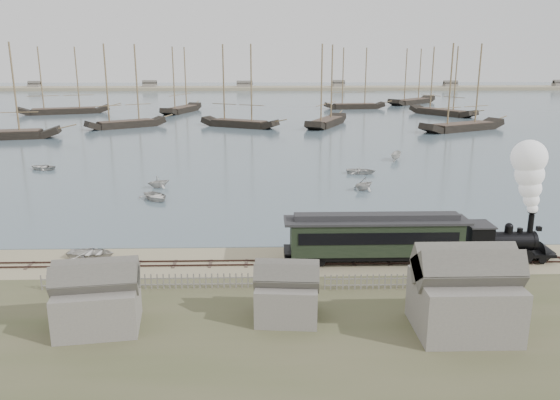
{
  "coord_description": "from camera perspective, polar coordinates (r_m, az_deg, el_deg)",
  "views": [
    {
      "loc": [
        0.65,
        -44.94,
        16.76
      ],
      "look_at": [
        2.04,
        5.63,
        3.5
      ],
      "focal_mm": 35.0,
      "sensor_mm": 36.0,
      "label": 1
    }
  ],
  "objects": [
    {
      "name": "rowboat_0",
      "position": [
        67.56,
        -12.86,
        0.4
      ],
      "size": [
        5.41,
        5.15,
        0.91
      ],
      "primitive_type": "imported",
      "rotation": [
        0.0,
        0.0,
        0.64
      ],
      "color": "#B9B7B0",
      "rests_on": "harbor_water"
    },
    {
      "name": "schooner_8",
      "position": [
        186.15,
        7.89,
        12.49
      ],
      "size": [
        20.54,
        6.97,
        20.0
      ],
      "primitive_type": null,
      "rotation": [
        0.0,
        0.0,
        0.12
      ],
      "color": "black",
      "rests_on": "harbor_water"
    },
    {
      "name": "harbor_water",
      "position": [
        215.59,
        -1.77,
        10.23
      ],
      "size": [
        600.0,
        336.0,
        0.06
      ],
      "primitive_type": "cube",
      "color": "#4B616B",
      "rests_on": "ground"
    },
    {
      "name": "picket_fence_east",
      "position": [
        42.69,
        14.86,
        -8.95
      ],
      "size": [
        15.0,
        0.1,
        1.2
      ],
      "primitive_type": null,
      "color": "slate",
      "rests_on": "ground"
    },
    {
      "name": "schooner_2",
      "position": [
        135.42,
        -4.34,
        11.81
      ],
      "size": [
        20.12,
        13.74,
        20.0
      ],
      "primitive_type": null,
      "rotation": [
        0.0,
        0.0,
        -0.49
      ],
      "color": "black",
      "rests_on": "harbor_water"
    },
    {
      "name": "rowboat_1",
      "position": [
        73.79,
        -12.58,
        1.88
      ],
      "size": [
        3.84,
        3.96,
        1.59
      ],
      "primitive_type": "imported",
      "rotation": [
        0.0,
        0.0,
        2.15
      ],
      "color": "#B9B7B0",
      "rests_on": "harbor_water"
    },
    {
      "name": "rowboat_6",
      "position": [
        91.39,
        -23.61,
        3.19
      ],
      "size": [
        4.03,
        4.79,
        0.85
      ],
      "primitive_type": "imported",
      "rotation": [
        0.0,
        0.0,
        4.41
      ],
      "color": "#B9B7B0",
      "rests_on": "harbor_water"
    },
    {
      "name": "schooner_9",
      "position": [
        210.47,
        13.78,
        12.45
      ],
      "size": [
        22.35,
        22.04,
        20.0
      ],
      "primitive_type": null,
      "rotation": [
        0.0,
        0.0,
        0.77
      ],
      "color": "black",
      "rests_on": "harbor_water"
    },
    {
      "name": "far_spit",
      "position": [
        295.41,
        -1.73,
        11.43
      ],
      "size": [
        500.0,
        20.0,
        1.8
      ],
      "primitive_type": "cube",
      "color": "tan",
      "rests_on": "ground"
    },
    {
      "name": "picket_fence_west",
      "position": [
        42.08,
        -11.36,
        -9.09
      ],
      "size": [
        19.0,
        0.1,
        1.2
      ],
      "primitive_type": null,
      "color": "slate",
      "rests_on": "ground"
    },
    {
      "name": "shed_right",
      "position": [
        37.29,
        18.44,
        -12.84
      ],
      "size": [
        6.0,
        5.0,
        5.1
      ],
      "primitive_type": null,
      "color": "slate",
      "rests_on": "ground"
    },
    {
      "name": "rail_track",
      "position": [
        46.08,
        -2.29,
        -6.6
      ],
      "size": [
        120.0,
        1.8,
        0.16
      ],
      "color": "#321F1B",
      "rests_on": "ground"
    },
    {
      "name": "rowboat_3",
      "position": [
        81.64,
        8.46,
        3.04
      ],
      "size": [
        3.79,
        4.78,
        0.89
      ],
      "primitive_type": "imported",
      "rotation": [
        0.0,
        0.0,
        1.39
      ],
      "color": "#B9B7B0",
      "rests_on": "harbor_water"
    },
    {
      "name": "passenger_coach",
      "position": [
        46.21,
        9.96,
        -3.74
      ],
      "size": [
        15.27,
        2.94,
        3.71
      ],
      "color": "black",
      "rests_on": "ground"
    },
    {
      "name": "rowboat_2",
      "position": [
        55.75,
        10.55,
        -2.28
      ],
      "size": [
        3.58,
        1.71,
        1.33
      ],
      "primitive_type": "imported",
      "rotation": [
        0.0,
        0.0,
        3.26
      ],
      "color": "#B9B7B0",
      "rests_on": "harbor_water"
    },
    {
      "name": "beached_dinghy",
      "position": [
        49.92,
        -19.14,
        -5.27
      ],
      "size": [
        3.29,
        4.31,
        0.83
      ],
      "primitive_type": "imported",
      "rotation": [
        0.0,
        0.0,
        1.46
      ],
      "color": "#B9B7B0",
      "rests_on": "ground"
    },
    {
      "name": "schooner_5",
      "position": [
        170.86,
        16.83,
        11.83
      ],
      "size": [
        16.43,
        21.69,
        20.0
      ],
      "primitive_type": null,
      "rotation": [
        0.0,
        0.0,
        -1.0
      ],
      "color": "black",
      "rests_on": "harbor_water"
    },
    {
      "name": "schooner_3",
      "position": [
        138.27,
        4.96,
        11.86
      ],
      "size": [
        13.4,
        22.09,
        20.0
      ],
      "primitive_type": null,
      "rotation": [
        0.0,
        0.0,
        1.16
      ],
      "color": "black",
      "rests_on": "harbor_water"
    },
    {
      "name": "schooner_6",
      "position": [
        180.54,
        -21.9,
        11.53
      ],
      "size": [
        26.94,
        14.64,
        20.0
      ],
      "primitive_type": null,
      "rotation": [
        0.0,
        0.0,
        0.34
      ],
      "color": "black",
      "rests_on": "harbor_water"
    },
    {
      "name": "shed_mid",
      "position": [
        36.98,
        0.71,
        -12.26
      ],
      "size": [
        4.0,
        3.5,
        3.6
      ],
      "primitive_type": null,
      "color": "slate",
      "rests_on": "ground"
    },
    {
      "name": "locomotive",
      "position": [
        49.48,
        24.07,
        -0.89
      ],
      "size": [
        7.95,
        2.97,
        9.91
      ],
      "color": "black",
      "rests_on": "ground"
    },
    {
      "name": "schooner_7",
      "position": [
        175.06,
        -10.38,
        12.26
      ],
      "size": [
        11.04,
        22.62,
        20.0
      ],
      "primitive_type": null,
      "rotation": [
        0.0,
        0.0,
        1.29
      ],
      "color": "black",
      "rests_on": "harbor_water"
    },
    {
      "name": "schooner_4",
      "position": [
        135.77,
        18.84,
        11.09
      ],
      "size": [
        23.58,
        16.12,
        20.0
      ],
      "primitive_type": null,
      "rotation": [
        0.0,
        0.0,
        0.49
      ],
      "color": "black",
      "rests_on": "harbor_water"
    },
    {
      "name": "shed_left",
      "position": [
        37.6,
        -18.3,
        -12.58
      ],
      "size": [
        5.0,
        4.0,
        4.1
      ],
      "primitive_type": null,
      "color": "slate",
      "rests_on": "ground"
    },
    {
      "name": "ground",
      "position": [
        47.96,
        -2.26,
        -5.78
      ],
      "size": [
        600.0,
        600.0,
        0.0
      ],
      "primitive_type": "plane",
      "color": "tan",
      "rests_on": "ground"
    },
    {
      "name": "schooner_1",
      "position": [
        139.34,
        -16.03,
        11.38
      ],
      "size": [
        18.54,
        14.7,
        20.0
      ],
      "primitive_type": null,
      "rotation": [
        0.0,
        0.0,
        0.6
      ],
      "color": "black",
      "rests_on": "harbor_water"
    },
    {
      "name": "rowboat_4",
      "position": [
        71.46,
        8.75,
        1.7
      ],
      "size": [
        4.22,
        4.29,
        1.71
      ],
      "primitive_type": "imported",
      "rotation": [
        0.0,
        0.0,
        5.39
      ],
      "color": "#B9B7B0",
      "rests_on": "harbor_water"
    },
    {
      "name": "rowboat_5",
      "position": [
        93.4,
        12.0,
        4.51
      ],
      "size": [
        3.93,
        2.82,
        1.42
      ],
      "primitive_type": "imported",
      "rotation": [
        0.0,
        0.0,
        2.7
      ],
      "color": "#B9B7B0",
      "rests_on": "harbor_water"
    }
  ]
}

